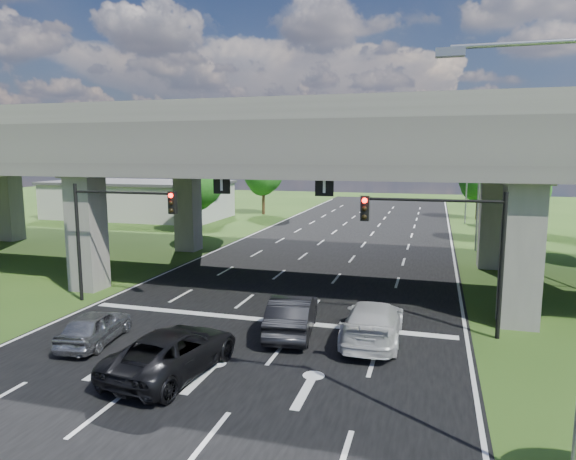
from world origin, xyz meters
The scene contains 19 objects.
ground centered at (0.00, 0.00, 0.00)m, with size 160.00×160.00×0.00m, color #284616.
road centered at (0.00, 10.00, 0.01)m, with size 18.00×120.00×0.03m, color black.
overpass centered at (0.00, 12.00, 7.92)m, with size 80.00×15.00×10.00m.
warehouse centered at (-26.00, 35.00, 2.00)m, with size 20.00×10.00×4.00m, color #9E9E99.
signal_right centered at (7.82, 3.94, 4.19)m, with size 5.76×0.54×6.00m.
signal_left centered at (-7.82, 3.94, 4.19)m, with size 5.76×0.54×6.00m.
streetlight_near centered at (10.10, -6.00, 5.85)m, with size 3.38×0.25×10.00m.
streetlight_far centered at (10.10, 24.00, 5.85)m, with size 3.38×0.25×10.00m.
streetlight_beyond centered at (10.10, 40.00, 5.85)m, with size 3.38×0.25×10.00m.
tree_left_near centered at (-13.95, 26.00, 4.82)m, with size 4.50×4.50×7.80m.
tree_left_mid centered at (-16.95, 34.00, 4.17)m, with size 3.91×3.90×6.76m.
tree_left_far centered at (-12.95, 42.00, 5.14)m, with size 4.80×4.80×8.32m.
tree_right_near centered at (13.05, 28.00, 4.50)m, with size 4.20×4.20×7.28m.
tree_right_mid centered at (16.05, 36.00, 4.17)m, with size 3.91×3.90×6.76m.
tree_right_far centered at (12.05, 44.00, 4.82)m, with size 4.50×4.50×7.80m.
car_silver centered at (-5.40, -1.10, 0.70)m, with size 1.59×3.94×1.34m, color #96979D.
car_dark centered at (1.80, 2.14, 0.84)m, with size 1.72×4.92×1.62m, color black.
car_white centered at (5.13, 2.23, 0.82)m, with size 2.23×5.48×1.59m, color #B8B8B8.
car_trailing centered at (-1.07, -2.72, 0.80)m, with size 2.54×5.51×1.53m, color black.
Camera 1 is at (7.32, -17.68, 7.52)m, focal length 32.00 mm.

